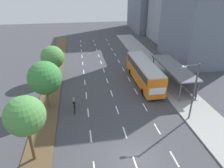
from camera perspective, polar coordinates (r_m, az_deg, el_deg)
ground_plane at (r=18.93m, az=6.25°, el=-20.44°), size 140.00×140.00×0.00m
median_strip at (r=35.40m, az=-15.67°, el=2.62°), size 2.60×52.00×0.12m
sidewalk_right at (r=37.55m, az=11.97°, el=4.45°), size 4.50×52.00×0.15m
lane_divider_left at (r=33.65m, az=-7.76°, el=2.03°), size 0.14×47.70×0.01m
lane_divider_center at (r=33.89m, az=-1.84°, el=2.45°), size 0.14×47.70×0.01m
lane_divider_right at (r=34.48m, az=3.93°, el=2.84°), size 0.14×47.70×0.01m
bus_shelter at (r=31.29m, az=17.03°, el=2.87°), size 2.90×10.66×2.86m
bus at (r=30.61m, az=8.93°, el=3.63°), size 2.54×11.29×3.37m
cyclist at (r=24.67m, az=-10.51°, el=-5.80°), size 0.46×1.82×1.71m
median_tree_nearest at (r=17.24m, az=-23.13°, el=-8.25°), size 3.20×3.20×6.07m
median_tree_second at (r=24.46m, az=-18.27°, el=1.63°), size 3.87×3.87×5.88m
median_tree_third at (r=32.17m, az=-16.30°, el=7.12°), size 3.51×3.51×5.34m
streetlight at (r=22.85m, az=21.74°, el=-1.21°), size 1.91×0.24×6.50m
building_near_right at (r=41.97m, az=23.19°, el=19.92°), size 8.64×13.23×20.85m
building_mid_right at (r=55.87m, az=17.56°, el=18.07°), size 10.28×13.54×13.50m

